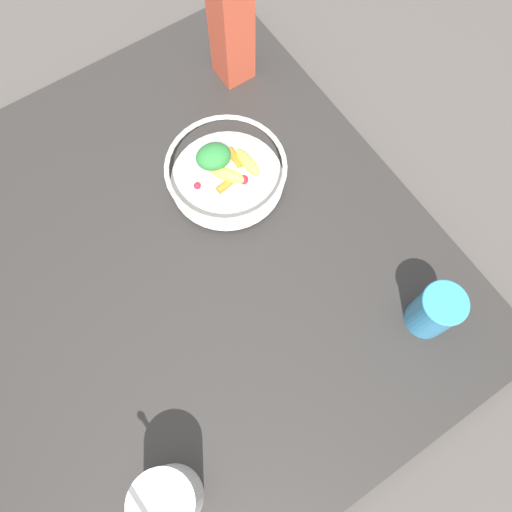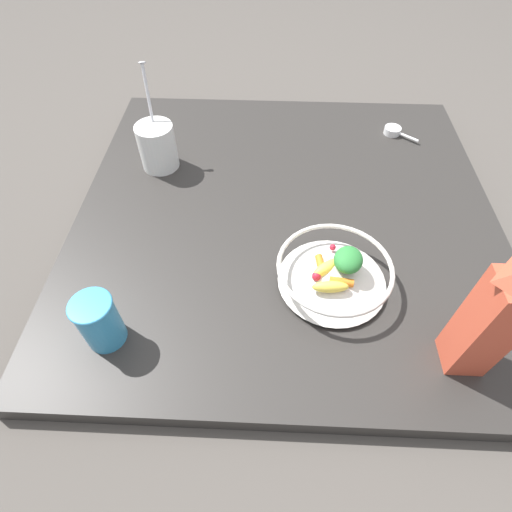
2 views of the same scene
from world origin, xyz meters
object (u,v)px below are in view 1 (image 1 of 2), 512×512
Objects in this scene: fruit_bowl at (226,171)px; milk_carton at (231,23)px; yogurt_tub at (166,501)px; drinking_cup at (435,311)px.

fruit_bowl is 0.30m from milk_carton.
milk_carton is 0.88m from yogurt_tub.
fruit_bowl is at bearing 144.27° from milk_carton.
milk_carton is 0.68m from drinking_cup.
milk_carton is at bearing -1.30° from drinking_cup.
yogurt_tub is at bearing 140.62° from milk_carton.
yogurt_tub is at bearing 89.89° from drinking_cup.
fruit_bowl is 0.60m from yogurt_tub.
yogurt_tub is at bearing 138.90° from fruit_bowl.
drinking_cup reaches higher than fruit_bowl.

